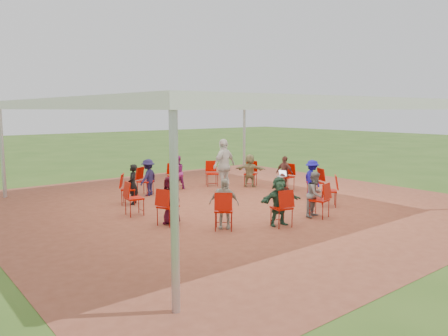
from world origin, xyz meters
TOP-DOWN VIEW (x-y plane):
  - ground at (0.00, 0.00)m, footprint 80.00×80.00m
  - dirt_patch at (0.00, 0.00)m, footprint 13.00×13.00m
  - tent at (0.00, 0.00)m, footprint 10.33×10.33m
  - chair_0 at (2.89, 0.36)m, footprint 0.49×0.47m
  - chair_1 at (2.39, 1.66)m, footprint 0.60×0.60m
  - chair_2 at (1.34, 2.58)m, footprint 0.58×0.58m
  - chair_3 at (-0.01, 2.91)m, footprint 0.42×0.44m
  - chair_4 at (-1.36, 2.57)m, footprint 0.58×0.59m
  - chair_5 at (-2.40, 1.64)m, footprint 0.60×0.59m
  - chair_6 at (-2.89, 0.34)m, footprint 0.49×0.47m
  - chair_7 at (-2.72, -1.04)m, footprint 0.56×0.55m
  - chair_8 at (-1.92, -2.19)m, footprint 0.61×0.61m
  - chair_9 at (-0.68, -2.83)m, footprint 0.51×0.53m
  - chair_10 at (0.71, -2.82)m, footprint 0.51×0.53m
  - chair_11 at (1.94, -2.17)m, footprint 0.61×0.61m
  - chair_12 at (2.73, -1.02)m, footprint 0.56×0.55m
  - person_seated_0 at (2.77, 0.35)m, footprint 0.44×0.73m
  - person_seated_1 at (2.29, 1.60)m, footprint 0.96×1.13m
  - person_seated_2 at (-0.01, 2.79)m, footprint 0.57×0.33m
  - person_seated_3 at (-1.31, 2.46)m, footprint 0.85×0.69m
  - person_seated_4 at (-2.30, 1.57)m, footprint 0.47×0.51m
  - person_seated_5 at (-2.60, -1.00)m, footprint 0.51×0.65m
  - person_seated_6 at (-1.84, -2.10)m, footprint 0.75×0.72m
  - person_seated_7 at (-0.65, -2.71)m, footprint 1.15×0.65m
  - person_seated_8 at (0.68, -2.71)m, footprint 0.63×0.46m
  - person_seated_9 at (2.61, -0.98)m, footprint 0.62×0.84m
  - standing_person at (0.94, 1.38)m, footprint 1.14×0.76m
  - cable_coil at (-0.19, 0.02)m, footprint 0.39×0.39m
  - laptop at (2.61, 0.33)m, footprint 0.30×0.35m

SIDE VIEW (x-z plane):
  - ground at x=0.00m, z-range 0.00..0.00m
  - dirt_patch at x=0.00m, z-range 0.01..0.01m
  - cable_coil at x=-0.19m, z-range 0.01..0.03m
  - chair_0 at x=2.89m, z-range 0.00..0.90m
  - chair_1 at x=2.39m, z-range 0.00..0.90m
  - chair_2 at x=1.34m, z-range 0.00..0.90m
  - chair_3 at x=-0.01m, z-range 0.00..0.90m
  - chair_4 at x=-1.36m, z-range 0.00..0.90m
  - chair_5 at x=-2.40m, z-range 0.00..0.90m
  - chair_6 at x=-2.89m, z-range 0.00..0.90m
  - chair_7 at x=-2.72m, z-range 0.00..0.90m
  - chair_8 at x=-1.92m, z-range 0.00..0.90m
  - chair_9 at x=-0.68m, z-range 0.00..0.90m
  - chair_10 at x=0.71m, z-range 0.00..0.90m
  - chair_11 at x=1.94m, z-range 0.00..0.90m
  - chair_12 at x=2.73m, z-range 0.00..0.90m
  - laptop at x=2.61m, z-range 0.45..0.68m
  - person_seated_0 at x=2.77m, z-range 0.01..1.18m
  - person_seated_1 at x=2.29m, z-range 0.01..1.18m
  - person_seated_2 at x=-0.01m, z-range 0.01..1.18m
  - person_seated_3 at x=-1.31m, z-range 0.01..1.18m
  - person_seated_4 at x=-2.30m, z-range 0.01..1.18m
  - person_seated_5 at x=-2.60m, z-range 0.01..1.18m
  - person_seated_6 at x=-1.84m, z-range 0.01..1.18m
  - person_seated_7 at x=-0.65m, z-range 0.01..1.18m
  - person_seated_8 at x=0.68m, z-range 0.01..1.18m
  - person_seated_9 at x=2.61m, z-range 0.01..1.18m
  - standing_person at x=0.94m, z-range 0.01..1.79m
  - tent at x=0.00m, z-range 0.87..3.87m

